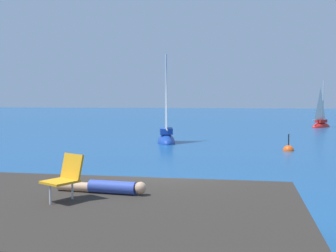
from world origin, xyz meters
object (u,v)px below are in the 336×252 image
Objects in this scene: person_sunbather at (106,187)px; beach_chair at (66,175)px; sailboat_near at (166,137)px; sailboat_far at (321,124)px; marker_buoy at (288,151)px.

beach_chair is at bearing 58.24° from person_sunbather.
sailboat_far is (11.80, 13.61, -0.07)m from sailboat_near.
beach_chair is at bearing -154.45° from sailboat_far.
person_sunbather is (1.19, -17.83, 0.83)m from sailboat_near.
sailboat_far is 33.20m from person_sunbather.
marker_buoy is (6.00, 15.48, -1.46)m from beach_chair.
sailboat_far is at bearing -50.43° from sailboat_near.
marker_buoy is (-5.14, -16.60, -0.24)m from sailboat_far.
sailboat_far reaches higher than marker_buoy.
beach_chair is 16.67m from marker_buoy.
person_sunbather is 1.55× the size of marker_buoy.
sailboat_near reaches higher than sailboat_far.
sailboat_far is at bearing -100.39° from person_sunbather.
sailboat_near is 1.28× the size of sailboat_far.
sailboat_near reaches higher than beach_chair.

